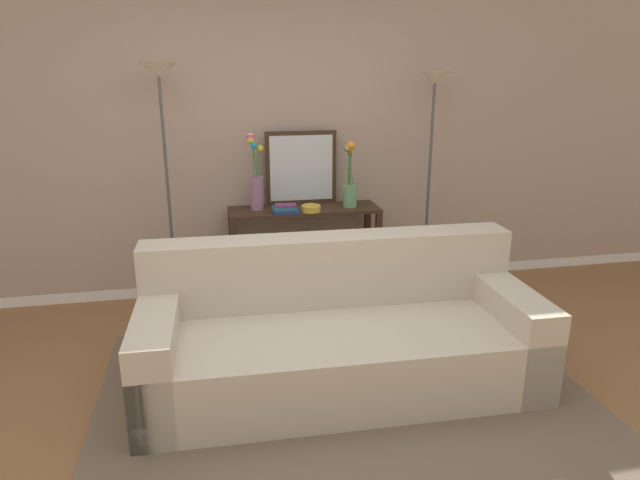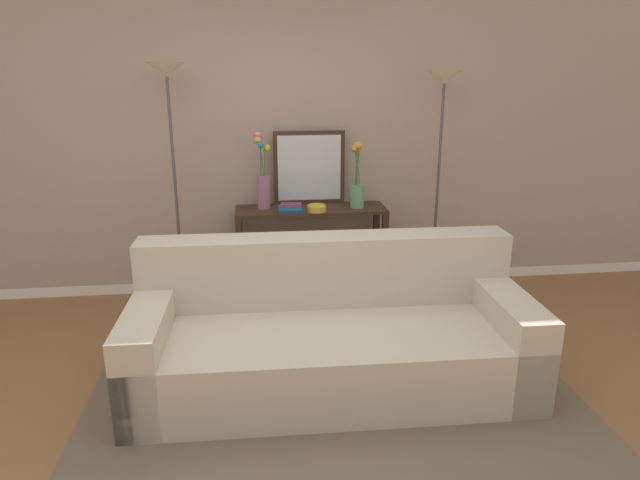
{
  "view_description": "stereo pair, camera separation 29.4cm",
  "coord_description": "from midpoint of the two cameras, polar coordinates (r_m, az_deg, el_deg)",
  "views": [
    {
      "loc": [
        -0.41,
        -2.54,
        1.91
      ],
      "look_at": [
        0.34,
        1.2,
        0.74
      ],
      "focal_mm": 31.35,
      "sensor_mm": 36.0,
      "label": 1
    },
    {
      "loc": [
        -0.12,
        -2.58,
        1.91
      ],
      "look_at": [
        0.34,
        1.2,
        0.74
      ],
      "focal_mm": 31.35,
      "sensor_mm": 36.0,
      "label": 2
    }
  ],
  "objects": [
    {
      "name": "area_rug",
      "position": [
        3.55,
        3.86,
        -15.44
      ],
      "size": [
        2.94,
        2.13,
        0.01
      ],
      "color": "brown",
      "rests_on": "ground"
    },
    {
      "name": "back_wall",
      "position": [
        4.85,
        -3.82,
        10.57
      ],
      "size": [
        12.0,
        0.15,
        2.73
      ],
      "color": "white",
      "rests_on": "ground"
    },
    {
      "name": "fruit_bowl",
      "position": [
        4.54,
        1.52,
        3.26
      ],
      "size": [
        0.16,
        0.16,
        0.05
      ],
      "color": "gold",
      "rests_on": "console_table"
    },
    {
      "name": "wall_mirror",
      "position": [
        4.75,
        0.68,
        7.37
      ],
      "size": [
        0.6,
        0.02,
        0.62
      ],
      "color": "#382619",
      "rests_on": "console_table"
    },
    {
      "name": "vase_short_flowers",
      "position": [
        4.65,
        5.62,
        5.74
      ],
      "size": [
        0.12,
        0.14,
        0.55
      ],
      "color": "#669E6B",
      "rests_on": "console_table"
    },
    {
      "name": "vase_tall_flowers",
      "position": [
        4.6,
        -4.07,
        6.39
      ],
      "size": [
        0.14,
        0.11,
        0.62
      ],
      "color": "gray",
      "rests_on": "console_table"
    },
    {
      "name": "book_row_under_console",
      "position": [
        4.86,
        -2.83,
        -5.37
      ],
      "size": [
        0.4,
        0.17,
        0.13
      ],
      "color": "gold",
      "rests_on": "ground"
    },
    {
      "name": "couch",
      "position": [
        3.54,
        3.48,
        -9.88
      ],
      "size": [
        2.43,
        1.03,
        0.88
      ],
      "color": "#BCB29E",
      "rests_on": "ground"
    },
    {
      "name": "floor_lamp_right",
      "position": [
        4.72,
        14.11,
        11.48
      ],
      "size": [
        0.28,
        0.28,
        1.9
      ],
      "color": "#4C4C51",
      "rests_on": "ground"
    },
    {
      "name": "book_stack",
      "position": [
        4.51,
        -1.13,
        3.24
      ],
      "size": [
        0.21,
        0.14,
        0.07
      ],
      "color": "navy",
      "rests_on": "console_table"
    },
    {
      "name": "floor_lamp_left",
      "position": [
        4.43,
        -13.19,
        11.78
      ],
      "size": [
        0.28,
        0.28,
        1.96
      ],
      "color": "#4C4C51",
      "rests_on": "ground"
    },
    {
      "name": "ground_plane",
      "position": [
        3.21,
        -0.84,
        -19.67
      ],
      "size": [
        16.0,
        16.0,
        0.02
      ],
      "primitive_type": "cube",
      "color": "brown"
    },
    {
      "name": "console_table",
      "position": [
        4.72,
        0.85,
        0.37
      ],
      "size": [
        1.25,
        0.39,
        0.8
      ],
      "color": "#382619",
      "rests_on": "ground"
    }
  ]
}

